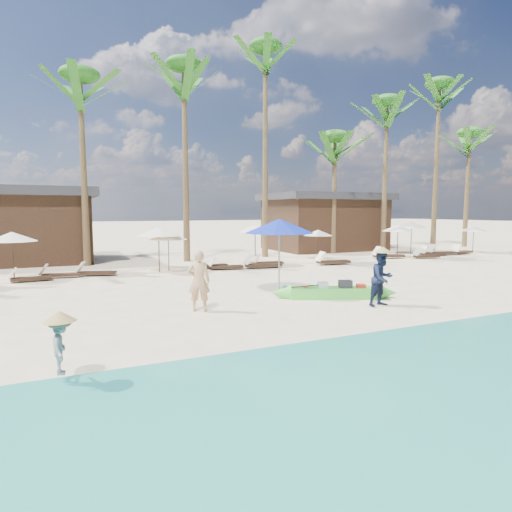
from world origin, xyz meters
name	(u,v)px	position (x,y,z in m)	size (l,w,h in m)	color
ground	(245,319)	(0.00, 0.00, 0.00)	(240.00, 240.00, 0.00)	#FFE3BC
wet_sand_strip	(359,386)	(0.00, -5.00, 0.00)	(240.00, 4.50, 0.01)	tan
green_canoe	(334,292)	(3.88, 1.38, 0.21)	(4.57, 2.16, 0.61)	#47CC3E
tourist	(199,281)	(-0.88, 1.44, 0.92)	(0.67, 0.44, 1.83)	tan
vendor_green	(382,278)	(4.54, -0.24, 0.88)	(0.85, 0.66, 1.75)	#131B35
vendor_yellow	(61,346)	(-4.59, -2.80, 0.67)	(0.63, 0.36, 0.98)	gray
blue_umbrella	(279,226)	(2.52, 2.86, 2.44)	(2.51, 2.51, 2.70)	#99999E
resort_parasol_4	(12,237)	(-6.48, 10.09, 1.89)	(2.03, 2.03, 2.09)	#351F15
lounger_4_left	(28,278)	(-5.92, 9.51, 0.18)	(1.65, 0.60, 0.55)	#351F15
lounger_4_right	(58,274)	(-4.77, 10.14, 0.19)	(1.72, 0.70, 0.57)	#351F15
resort_parasol_5	(159,232)	(-0.29, 10.10, 1.98)	(2.14, 2.14, 2.20)	#351F15
lounger_5_left	(94,272)	(-3.26, 10.13, 0.20)	(1.81, 1.01, 0.59)	#351F15
resort_parasol_6	(168,236)	(0.24, 10.38, 1.74)	(1.88, 1.88, 1.93)	#351F15
lounger_6_left	(209,265)	(2.28, 10.30, 0.20)	(1.82, 0.64, 0.61)	#351F15
lounger_6_right	(224,266)	(2.91, 9.66, 0.20)	(1.81, 0.86, 0.59)	#351F15
resort_parasol_7	(255,228)	(5.08, 10.67, 2.04)	(2.19, 2.19, 2.26)	#351F15
lounger_7_left	(261,264)	(4.83, 9.38, 0.22)	(2.02, 0.81, 0.67)	#351F15
lounger_7_right	(266,262)	(5.58, 10.27, 0.19)	(1.74, 0.67, 0.58)	#351F15
resort_parasol_8	(318,233)	(9.62, 11.44, 1.66)	(1.78, 1.78, 1.84)	#351F15
lounger_8_left	(331,261)	(9.01, 9.10, 0.22)	(2.00, 0.84, 0.66)	#351F15
resort_parasol_9	(398,228)	(14.98, 10.48, 1.89)	(2.03, 2.03, 2.09)	#351F15
lounger_9_left	(387,255)	(13.97, 10.29, 0.23)	(2.09, 1.06, 0.68)	#351F15
lounger_9_right	(425,255)	(16.22, 9.37, 0.19)	(1.74, 0.85, 0.57)	#351F15
resort_parasol_10	(412,225)	(17.27, 11.67, 2.04)	(2.20, 2.20, 2.26)	#351F15
lounger_10_left	(432,253)	(17.73, 10.27, 0.20)	(1.86, 0.79, 0.61)	#351F15
lounger_10_right	(439,252)	(18.57, 10.39, 0.23)	(2.06, 0.90, 0.68)	#351F15
resort_parasol_11	(474,229)	(22.19, 10.75, 1.73)	(1.86, 1.86, 1.92)	#351F15
lounger_11_left	(461,251)	(20.50, 10.29, 0.21)	(1.90, 0.85, 0.62)	#351F15
palm_3	(81,104)	(-3.36, 14.27, 8.58)	(2.08, 2.08, 10.52)	brown
palm_4	(184,97)	(2.15, 14.01, 9.45)	(2.08, 2.08, 11.70)	brown
palm_5	(265,85)	(7.45, 14.38, 10.82)	(2.08, 2.08, 13.60)	brown
palm_6	(335,152)	(12.84, 14.52, 7.05)	(2.08, 2.08, 8.51)	brown
palm_7	(387,125)	(16.57, 13.68, 8.99)	(2.08, 2.08, 11.08)	brown
palm_8	(439,113)	(21.07, 13.33, 10.18)	(2.08, 2.08, 12.70)	brown
palm_9	(469,149)	(26.21, 14.81, 8.06)	(2.08, 2.08, 9.82)	brown
pavilion_east	(324,221)	(14.00, 17.50, 2.20)	(8.80, 6.60, 4.30)	#351F15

